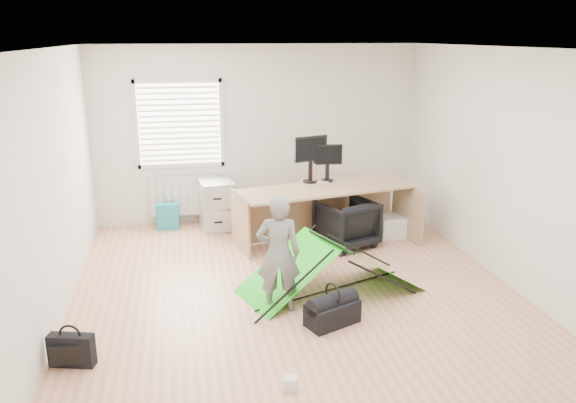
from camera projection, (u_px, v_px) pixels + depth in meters
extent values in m
plane|color=tan|center=(295.00, 290.00, 6.47)|extent=(5.50, 5.50, 0.00)
cube|color=silver|center=(259.00, 134.00, 8.67)|extent=(5.00, 0.02, 2.70)
cube|color=silver|center=(179.00, 124.00, 8.36)|extent=(1.20, 0.06, 1.20)
cube|color=silver|center=(183.00, 196.00, 8.63)|extent=(1.00, 0.12, 0.60)
cube|color=tan|center=(326.00, 216.00, 7.77)|extent=(2.53, 1.23, 0.83)
cube|color=#ACAEB2|center=(216.00, 204.00, 8.48)|extent=(0.55, 0.68, 0.74)
cube|color=black|center=(310.00, 165.00, 7.87)|extent=(0.52, 0.25, 0.48)
cube|color=black|center=(327.00, 168.00, 7.94)|extent=(0.41, 0.12, 0.39)
cube|color=beige|center=(315.00, 181.00, 7.94)|extent=(0.42, 0.24, 0.02)
cylinder|color=#D47678|center=(314.00, 172.00, 7.93)|extent=(0.10, 0.10, 0.27)
imported|color=black|center=(346.00, 223.00, 7.76)|extent=(0.90, 0.92, 0.65)
imported|color=slate|center=(278.00, 254.00, 5.85)|extent=(0.51, 0.38, 1.27)
cube|color=silver|center=(395.00, 225.00, 8.19)|extent=(0.58, 0.43, 0.31)
cube|color=teal|center=(168.00, 216.00, 8.46)|extent=(0.34, 0.17, 0.39)
cube|color=black|center=(72.00, 350.00, 4.96)|extent=(0.42, 0.22, 0.30)
cube|color=silver|center=(291.00, 383.00, 4.66)|extent=(0.14, 0.14, 0.10)
cube|color=black|center=(332.00, 313.00, 5.69)|extent=(0.61, 0.47, 0.24)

